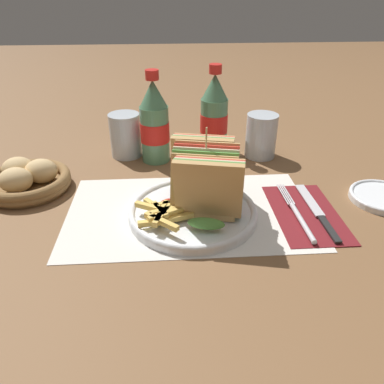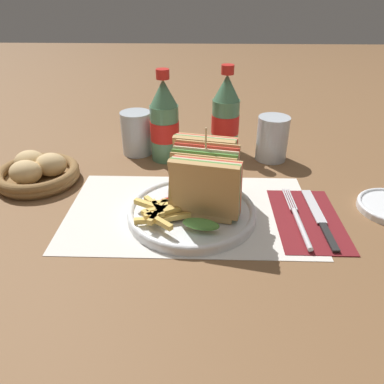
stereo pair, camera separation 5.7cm
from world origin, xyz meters
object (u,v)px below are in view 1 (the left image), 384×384
at_px(club_sandwich, 206,177).
at_px(glass_near, 261,136).
at_px(plate_main, 193,212).
at_px(coke_bottle_near, 155,124).
at_px(glass_far, 125,135).
at_px(side_saucer, 383,197).
at_px(coke_bottle_far, 214,115).
at_px(bread_basket, 27,180).
at_px(knife, 317,211).
at_px(fork, 299,216).

xyz_separation_m(club_sandwich, glass_near, (0.16, 0.24, -0.02)).
distance_m(plate_main, coke_bottle_near, 0.27).
bearing_deg(coke_bottle_near, glass_far, 156.08).
bearing_deg(glass_near, side_saucer, -48.92).
bearing_deg(coke_bottle_far, plate_main, -103.56).
bearing_deg(club_sandwich, plate_main, -148.92).
bearing_deg(bread_basket, side_saucer, -7.42).
bearing_deg(glass_far, bread_basket, -140.22).
relative_size(plate_main, glass_near, 2.25).
bearing_deg(glass_far, coke_bottle_far, 4.58).
height_order(club_sandwich, glass_far, club_sandwich).
height_order(plate_main, knife, plate_main).
distance_m(club_sandwich, coke_bottle_far, 0.29).
bearing_deg(knife, glass_near, 99.34).
bearing_deg(coke_bottle_near, glass_near, 1.55).
relative_size(glass_near, bread_basket, 0.60).
relative_size(knife, side_saucer, 1.52).
bearing_deg(knife, side_saucer, 14.13).
distance_m(plate_main, bread_basket, 0.35).
xyz_separation_m(coke_bottle_near, glass_far, (-0.07, 0.03, -0.04)).
distance_m(knife, coke_bottle_near, 0.40).
distance_m(fork, glass_near, 0.28).
xyz_separation_m(coke_bottle_near, bread_basket, (-0.26, -0.12, -0.07)).
relative_size(plate_main, fork, 1.21).
distance_m(club_sandwich, knife, 0.22).
bearing_deg(fork, glass_near, 90.52).
relative_size(fork, coke_bottle_near, 0.92).
distance_m(coke_bottle_far, glass_near, 0.12).
bearing_deg(side_saucer, knife, -164.78).
height_order(plate_main, bread_basket, bread_basket).
distance_m(knife, bread_basket, 0.57).
bearing_deg(club_sandwich, glass_near, 57.01).
distance_m(glass_near, bread_basket, 0.53).
height_order(fork, glass_far, glass_far).
relative_size(bread_basket, side_saucer, 1.35).
xyz_separation_m(knife, bread_basket, (-0.56, 0.13, 0.02)).
distance_m(club_sandwich, bread_basket, 0.37).
height_order(club_sandwich, knife, club_sandwich).
distance_m(plate_main, fork, 0.19).
relative_size(fork, glass_near, 1.87).
relative_size(club_sandwich, coke_bottle_near, 0.98).
distance_m(coke_bottle_near, bread_basket, 0.30).
bearing_deg(coke_bottle_far, coke_bottle_near, -160.95).
bearing_deg(coke_bottle_far, side_saucer, -41.19).
distance_m(plate_main, coke_bottle_far, 0.32).
bearing_deg(plate_main, coke_bottle_far, 76.44).
relative_size(club_sandwich, bread_basket, 1.19).
bearing_deg(coke_bottle_far, knife, -62.74).
bearing_deg(club_sandwich, coke_bottle_far, 80.39).
bearing_deg(side_saucer, fork, -163.28).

